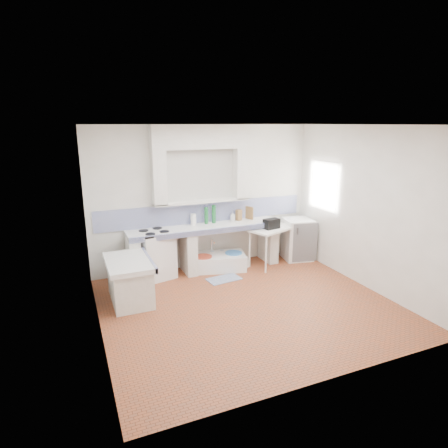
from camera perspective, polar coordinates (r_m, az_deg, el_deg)
name	(u,v)px	position (r m, az deg, el deg)	size (l,w,h in m)	color
floor	(248,305)	(6.25, 3.62, -12.01)	(4.50, 4.50, 0.00)	#964625
ceiling	(251,125)	(5.57, 4.11, 14.60)	(4.50, 4.50, 0.00)	white
wall_back	(204,197)	(7.55, -2.94, 4.00)	(4.50, 4.50, 0.00)	white
wall_front	(335,264)	(4.15, 16.33, -5.84)	(4.50, 4.50, 0.00)	white
wall_left	(93,237)	(5.19, -19.01, -1.89)	(4.50, 4.50, 0.00)	white
wall_right	(366,208)	(7.03, 20.51, 2.25)	(4.50, 4.50, 0.00)	white
alcove_mass	(201,137)	(7.27, -3.48, 12.90)	(1.90, 0.25, 0.45)	white
window_frame	(331,186)	(8.00, 15.73, 5.53)	(0.35, 0.86, 1.06)	#361D11
lace_valance	(326,167)	(7.86, 15.09, 8.22)	(0.01, 0.84, 0.24)	white
counter_slab	(205,228)	(7.37, -2.82, -0.59)	(3.00, 0.60, 0.08)	white
counter_lip	(210,232)	(7.11, -2.05, -1.15)	(3.00, 0.04, 0.10)	navy
counter_pier_left	(134,260)	(7.17, -13.39, -5.20)	(0.20, 0.55, 0.82)	white
counter_pier_mid	(189,252)	(7.39, -5.33, -4.23)	(0.20, 0.55, 0.82)	white
counter_pier_right	(268,242)	(8.06, 6.62, -2.64)	(0.20, 0.55, 0.82)	white
peninsula_top	(129,263)	(6.32, -14.08, -5.61)	(0.70, 1.10, 0.08)	white
peninsula_base	(130,283)	(6.45, -13.88, -8.53)	(0.60, 1.00, 0.62)	white
peninsula_lip	(149,260)	(6.37, -11.14, -5.27)	(0.04, 1.10, 0.10)	navy
backsplash	(205,212)	(7.60, -2.87, 1.76)	(4.27, 0.03, 0.40)	navy
stove	(155,255)	(7.24, -10.27, -4.63)	(0.61, 0.59, 0.87)	white
sink	(216,262)	(7.63, -1.23, -5.73)	(1.14, 0.62, 0.27)	white
side_table	(271,246)	(7.83, 7.10, -3.33)	(0.94, 0.52, 0.04)	white
fridge	(297,239)	(8.25, 10.92, -2.22)	(0.56, 0.56, 0.87)	white
bucket_red	(203,264)	(7.49, -3.10, -5.98)	(0.34, 0.34, 0.32)	#BD3E25
bucket_orange	(219,264)	(7.59, -0.70, -6.03)	(0.25, 0.25, 0.23)	orange
bucket_blue	(234,260)	(7.68, 1.44, -5.41)	(0.34, 0.34, 0.32)	#3980CC
basin_white	(241,262)	(7.83, 2.57, -5.69)	(0.38, 0.38, 0.15)	white
water_bottle_a	(212,258)	(7.78, -1.75, -5.16)	(0.08, 0.08, 0.31)	silver
water_bottle_b	(222,257)	(7.86, -0.33, -4.99)	(0.08, 0.08, 0.30)	silver
black_bag	(271,224)	(7.62, 7.12, 0.04)	(0.32, 0.18, 0.20)	black
green_bottle_a	(206,216)	(7.48, -2.67, 1.27)	(0.07, 0.07, 0.33)	#19662D
green_bottle_b	(214,214)	(7.53, -1.54, 1.48)	(0.08, 0.08, 0.36)	#19662D
knife_block	(239,215)	(7.75, 2.23, 1.35)	(0.11, 0.09, 0.22)	olive
cutting_board	(249,213)	(7.85, 3.82, 1.67)	(0.02, 0.19, 0.27)	olive
paper_towel	(193,220)	(7.41, -4.61, 0.67)	(0.11, 0.11, 0.22)	white
soap_bottle	(233,216)	(7.69, 1.32, 1.17)	(0.09, 0.09, 0.20)	white
rug	(224,279)	(7.18, -0.02, -8.23)	(0.62, 0.35, 0.01)	#3A5084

